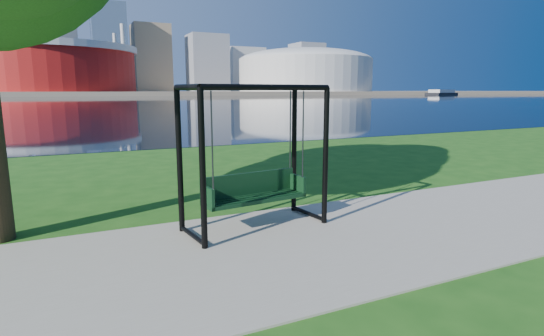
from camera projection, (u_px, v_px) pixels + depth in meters
ground at (283, 236)px, 7.27m from camera, size 900.00×900.00×0.00m
path at (297, 245)px, 6.82m from camera, size 120.00×4.00×0.03m
river at (83, 101)px, 97.88m from camera, size 900.00×180.00×0.02m
far_bank at (73, 93)px, 278.93m from camera, size 900.00×228.00×2.00m
stadium at (50, 66)px, 209.25m from camera, size 83.00×83.00×32.00m
arena at (305, 69)px, 270.20m from camera, size 84.00×84.00×26.56m
skyline at (61, 40)px, 282.75m from camera, size 392.00×66.00×96.50m
swing at (254, 161)px, 7.49m from camera, size 2.61×1.38×2.56m
barge at (442, 92)px, 250.50m from camera, size 31.35×19.19×3.06m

